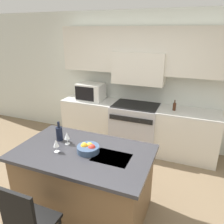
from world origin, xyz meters
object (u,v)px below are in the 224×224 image
object	(u,v)px
island_chair	(28,222)
range_stove	(135,127)
wine_bottle	(59,133)
wine_glass_far	(67,136)
wine_glass_near	(56,144)
microwave	(91,92)
fruit_bowl	(88,148)
oil_bottle_on_counter	(174,106)

from	to	relation	value
island_chair	range_stove	bearing A→B (deg)	84.16
wine_bottle	wine_glass_far	size ratio (longest dim) A/B	1.62
island_chair	wine_glass_near	size ratio (longest dim) A/B	5.99
microwave	island_chair	world-z (taller)	microwave
wine_glass_far	fruit_bowl	distance (m)	0.36
microwave	range_stove	bearing A→B (deg)	-1.07
range_stove	wine_glass_near	distance (m)	2.15
range_stove	microwave	distance (m)	1.18
range_stove	island_chair	xyz separation A→B (m)	(-0.28, -2.77, 0.09)
wine_bottle	oil_bottle_on_counter	xyz separation A→B (m)	(1.31, 1.76, -0.01)
wine_bottle	fruit_bowl	distance (m)	0.53
range_stove	fruit_bowl	bearing A→B (deg)	-91.96
island_chair	fruit_bowl	distance (m)	0.99
island_chair	fruit_bowl	world-z (taller)	fruit_bowl
range_stove	oil_bottle_on_counter	size ratio (longest dim) A/B	4.72
island_chair	wine_glass_near	bearing A→B (deg)	101.07
wine_glass_near	fruit_bowl	bearing A→B (deg)	22.07
range_stove	wine_glass_near	world-z (taller)	wine_glass_near
microwave	oil_bottle_on_counter	world-z (taller)	microwave
wine_glass_far	oil_bottle_on_counter	distance (m)	2.15
range_stove	island_chair	world-z (taller)	island_chair
fruit_bowl	oil_bottle_on_counter	world-z (taller)	oil_bottle_on_counter
oil_bottle_on_counter	wine_glass_near	bearing A→B (deg)	-119.84
microwave	fruit_bowl	bearing A→B (deg)	-63.81
wine_glass_far	range_stove	bearing A→B (deg)	77.13
range_stove	microwave	world-z (taller)	microwave
microwave	oil_bottle_on_counter	xyz separation A→B (m)	(1.74, -0.02, -0.10)
wine_glass_far	wine_bottle	bearing A→B (deg)	160.80
range_stove	wine_glass_far	bearing A→B (deg)	-102.87
range_stove	island_chair	size ratio (longest dim) A/B	0.94
range_stove	wine_bottle	distance (m)	1.93
fruit_bowl	range_stove	bearing A→B (deg)	88.04
wine_bottle	oil_bottle_on_counter	distance (m)	2.19
wine_bottle	microwave	bearing A→B (deg)	103.58
wine_glass_near	fruit_bowl	size ratio (longest dim) A/B	0.60
microwave	wine_glass_near	distance (m)	2.13
microwave	wine_bottle	size ratio (longest dim) A/B	2.01
wine_bottle	wine_glass_near	distance (m)	0.31
oil_bottle_on_counter	range_stove	bearing A→B (deg)	179.93
wine_bottle	oil_bottle_on_counter	bearing A→B (deg)	53.30
range_stove	wine_glass_near	bearing A→B (deg)	-101.88
island_chair	wine_glass_far	size ratio (longest dim) A/B	5.99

